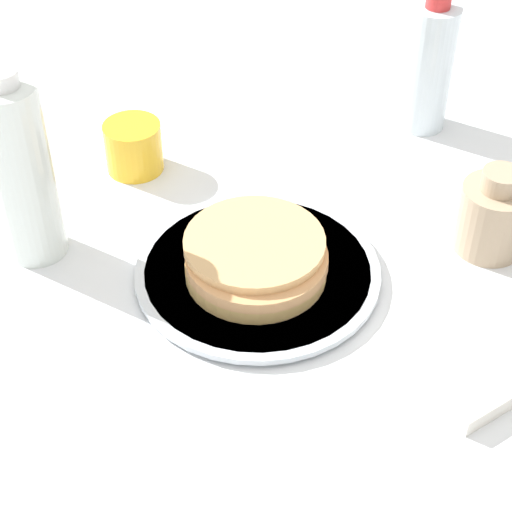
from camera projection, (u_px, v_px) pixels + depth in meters
The scene contains 8 objects.
ground_plane at pixel (241, 270), 0.97m from camera, with size 4.00×4.00×0.00m, color white.
plate at pixel (256, 273), 0.96m from camera, with size 0.28×0.28×0.01m.
pancake_stack at pixel (255, 259), 0.94m from camera, with size 0.17×0.16×0.04m.
juice_glass at pixel (134, 147), 1.10m from camera, with size 0.07×0.07×0.07m.
cream_jug at pixel (493, 215), 0.98m from camera, with size 0.08×0.08×0.11m.
water_bottle_near at pixel (429, 67), 1.14m from camera, with size 0.06×0.06×0.19m.
water_bottle_mid at pixel (22, 172), 0.93m from camera, with size 0.07×0.07×0.23m.
napkin at pixel (463, 365), 0.85m from camera, with size 0.16×0.15×0.02m.
Camera 1 is at (-0.39, 0.60, 0.66)m, focal length 60.00 mm.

